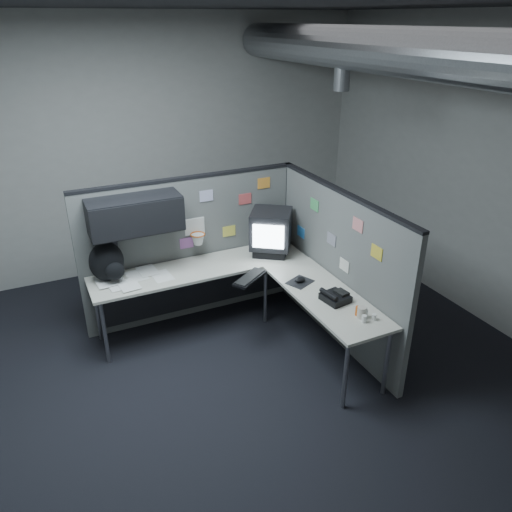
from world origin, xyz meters
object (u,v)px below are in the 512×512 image
phone (335,297)px  monitor (271,231)px  desk (233,283)px  keyboard (250,278)px  backpack (107,263)px

phone → monitor: bearing=93.6°
desk → keyboard: (0.11, -0.20, 0.13)m
desk → monitor: monitor is taller
keyboard → backpack: bearing=167.1°
monitor → phone: 1.23m
phone → desk: bearing=126.1°
monitor → phone: size_ratio=2.23×
keyboard → phone: size_ratio=1.66×
desk → monitor: bearing=26.0°
desk → monitor: 0.75m
keyboard → phone: phone is taller
monitor → backpack: size_ratio=1.43×
monitor → backpack: (-1.76, 0.09, -0.05)m
desk → phone: bearing=-55.0°
phone → backpack: 2.24m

